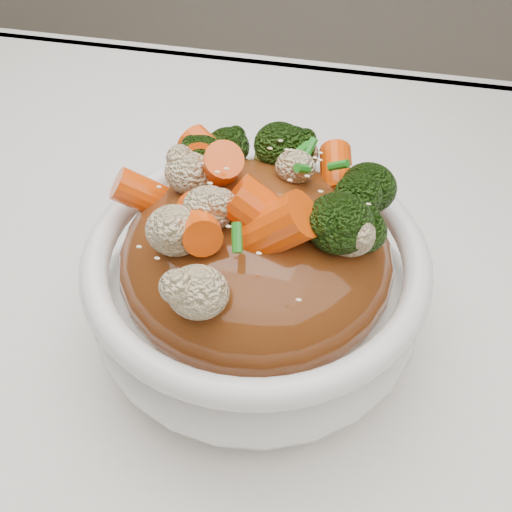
# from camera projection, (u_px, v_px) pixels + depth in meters

# --- Properties ---
(tablecloth) EXTENTS (1.20, 0.80, 0.04)m
(tablecloth) POSITION_uv_depth(u_px,v_px,m) (314.00, 416.00, 0.37)
(tablecloth) COLOR white
(tablecloth) RESTS_ON dining_table
(bowl) EXTENTS (0.22, 0.22, 0.08)m
(bowl) POSITION_uv_depth(u_px,v_px,m) (256.00, 290.00, 0.37)
(bowl) COLOR white
(bowl) RESTS_ON tablecloth
(sauce_base) EXTENTS (0.17, 0.17, 0.09)m
(sauce_base) POSITION_uv_depth(u_px,v_px,m) (256.00, 259.00, 0.35)
(sauce_base) COLOR #602D10
(sauce_base) RESTS_ON bowl
(carrots) EXTENTS (0.17, 0.17, 0.05)m
(carrots) POSITION_uv_depth(u_px,v_px,m) (256.00, 182.00, 0.31)
(carrots) COLOR #EF4B07
(carrots) RESTS_ON sauce_base
(broccoli) EXTENTS (0.17, 0.17, 0.04)m
(broccoli) POSITION_uv_depth(u_px,v_px,m) (256.00, 183.00, 0.31)
(broccoli) COLOR black
(broccoli) RESTS_ON sauce_base
(cauliflower) EXTENTS (0.17, 0.17, 0.03)m
(cauliflower) POSITION_uv_depth(u_px,v_px,m) (256.00, 186.00, 0.31)
(cauliflower) COLOR beige
(cauliflower) RESTS_ON sauce_base
(scallions) EXTENTS (0.13, 0.13, 0.02)m
(scallions) POSITION_uv_depth(u_px,v_px,m) (256.00, 180.00, 0.30)
(scallions) COLOR #1E781B
(scallions) RESTS_ON sauce_base
(sesame_seeds) EXTENTS (0.16, 0.16, 0.01)m
(sesame_seeds) POSITION_uv_depth(u_px,v_px,m) (256.00, 180.00, 0.30)
(sesame_seeds) COLOR #F7E3B0
(sesame_seeds) RESTS_ON sauce_base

